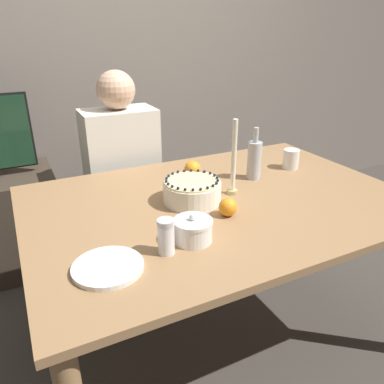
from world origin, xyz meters
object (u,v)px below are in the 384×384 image
at_px(cake, 192,191).
at_px(bottle, 254,159).
at_px(sugar_bowl, 193,230).
at_px(person_man_blue_shirt, 124,192).
at_px(sugar_shaker, 166,236).
at_px(candle, 234,164).

xyz_separation_m(cake, bottle, (0.38, 0.10, 0.05)).
relative_size(sugar_bowl, person_man_blue_shirt, 0.11).
xyz_separation_m(sugar_shaker, candle, (0.44, 0.31, 0.08)).
height_order(cake, sugar_shaker, sugar_shaker).
relative_size(cake, candle, 0.73).
bearing_deg(cake, person_man_blue_shirt, 97.52).
bearing_deg(candle, sugar_bowl, -140.32).
relative_size(sugar_bowl, bottle, 0.54).
bearing_deg(person_man_blue_shirt, sugar_shaker, 81.38).
height_order(cake, candle, candle).
relative_size(candle, person_man_blue_shirt, 0.27).
distance_m(sugar_shaker, person_man_blue_shirt, 1.07).
bearing_deg(sugar_shaker, sugar_bowl, 15.20).
height_order(sugar_shaker, candle, candle).
distance_m(cake, bottle, 0.40).
height_order(sugar_bowl, person_man_blue_shirt, person_man_blue_shirt).
distance_m(sugar_bowl, bottle, 0.65).
bearing_deg(cake, candle, -1.86).
bearing_deg(sugar_shaker, cake, 51.49).
relative_size(bottle, person_man_blue_shirt, 0.20).
relative_size(cake, person_man_blue_shirt, 0.20).
relative_size(candle, bottle, 1.32).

